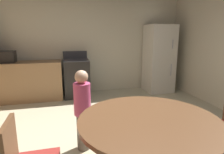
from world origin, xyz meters
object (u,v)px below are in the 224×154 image
at_px(oven_range, 77,78).
at_px(refrigerator, 159,59).
at_px(person_child, 83,109).
at_px(microwave, 4,57).
at_px(dining_table, 148,133).

relative_size(oven_range, refrigerator, 0.62).
bearing_deg(oven_range, person_child, -92.03).
xyz_separation_m(microwave, person_child, (1.48, -2.35, -0.45)).
relative_size(refrigerator, dining_table, 1.31).
bearing_deg(refrigerator, person_child, -134.47).
height_order(oven_range, microwave, microwave).
bearing_deg(person_child, refrigerator, 103.41).
height_order(refrigerator, microwave, refrigerator).
height_order(oven_range, dining_table, oven_range).
xyz_separation_m(dining_table, person_child, (-0.54, 0.86, -0.03)).
bearing_deg(person_child, dining_table, 0.00).
xyz_separation_m(oven_range, refrigerator, (2.18, -0.05, 0.41)).
bearing_deg(dining_table, microwave, 122.15).
distance_m(dining_table, person_child, 1.02).
distance_m(refrigerator, dining_table, 3.61).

